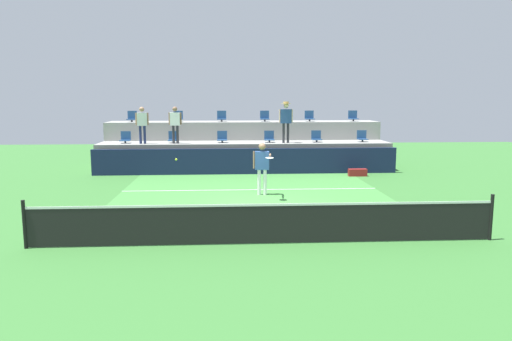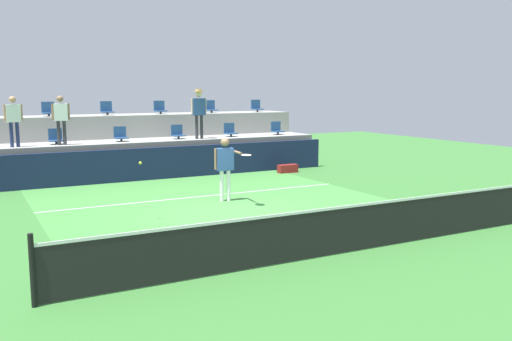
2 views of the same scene
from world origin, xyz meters
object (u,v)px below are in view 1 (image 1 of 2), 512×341
Objects in this scene: stadium_chair_lower_mid_left at (222,138)px; stadium_chair_upper_far_right at (353,117)px; stadium_chair_upper_right at (309,117)px; spectator_leaning_on_rail at (175,122)px; stadium_chair_lower_mid_right at (269,137)px; tennis_ball at (176,159)px; stadium_chair_upper_left at (178,117)px; spectator_in_white at (142,122)px; stadium_chair_lower_right at (316,137)px; equipment_bag at (357,173)px; stadium_chair_upper_mid_left at (222,117)px; stadium_chair_upper_far_left at (132,117)px; tennis_player at (262,163)px; spectator_with_hat at (286,117)px; stadium_chair_upper_mid_right at (265,117)px; stadium_chair_lower_left at (173,138)px; stadium_chair_lower_far_left at (126,138)px; stadium_chair_lower_far_right at (362,137)px.

stadium_chair_upper_far_right is at bearing 15.70° from stadium_chair_lower_mid_left.
stadium_chair_upper_right is 6.65m from spectator_leaning_on_rail.
tennis_ball is (-3.46, -6.95, -0.08)m from stadium_chair_lower_mid_right.
stadium_chair_upper_left is 0.32× the size of spectator_in_white.
spectator_in_white is (-7.70, -2.18, -0.11)m from stadium_chair_upper_right.
stadium_chair_upper_far_right is 10.10m from spectator_in_white.
equipment_bag is (1.38, -2.05, -1.31)m from stadium_chair_lower_right.
stadium_chair_upper_far_right is (6.44, 0.00, 0.00)m from stadium_chair_upper_mid_left.
stadium_chair_upper_far_right is at bearing 0.00° from stadium_chair_upper_far_left.
stadium_chair_upper_mid_left is at bearing 81.52° from tennis_ball.
stadium_chair_lower_mid_right is at bearing 63.57° from tennis_ball.
stadium_chair_lower_mid_right reaches higher than tennis_player.
spectator_with_hat is (2.85, -2.18, 0.07)m from stadium_chair_upper_mid_left.
stadium_chair_lower_mid_left is at bearing -138.78° from stadium_chair_upper_mid_right.
stadium_chair_lower_far_left is at bearing 180.00° from stadium_chair_lower_left.
stadium_chair_lower_mid_right is 1.00× the size of stadium_chair_lower_right.
equipment_bag is at bearing 41.06° from tennis_player.
equipment_bag is (7.82, -2.05, -1.31)m from stadium_chair_lower_left.
stadium_chair_lower_left is 8.81m from stadium_chair_upper_far_right.
tennis_player is 6.48m from spectator_leaning_on_rail.
stadium_chair_upper_far_left is at bearing 180.00° from stadium_chair_upper_right.
stadium_chair_upper_right reaches higher than stadium_chair_lower_left.
stadium_chair_upper_left reaches higher than stadium_chair_lower_far_left.
spectator_leaning_on_rail is (-8.44, -2.18, -0.10)m from stadium_chair_upper_far_right.
stadium_chair_lower_mid_right is 4.24m from spectator_leaning_on_rail.
spectator_leaning_on_rail is 2.12× the size of equipment_bag.
stadium_chair_lower_right is at bearing -39.10° from stadium_chair_upper_mid_right.
spectator_in_white is at bearing -25.14° from stadium_chair_lower_far_left.
stadium_chair_upper_mid_left reaches higher than stadium_chair_lower_far_right.
stadium_chair_lower_left is 7.00m from tennis_ball.
stadium_chair_lower_far_left is at bearing 134.45° from tennis_player.
spectator_in_white is 0.99× the size of spectator_leaning_on_rail.
tennis_player is at bearing -95.08° from stadium_chair_upper_mid_right.
spectator_with_hat reaches higher than tennis_player.
stadium_chair_upper_far_left and stadium_chair_upper_mid_right have the same top height.
spectator_with_hat is at bearing -37.43° from stadium_chair_upper_mid_left.
stadium_chair_upper_mid_left is 0.30× the size of tennis_player.
spectator_in_white is at bearing -158.39° from stadium_chair_upper_mid_right.
stadium_chair_upper_mid_left is 2.09m from stadium_chair_upper_mid_right.
stadium_chair_lower_left is 2.92m from stadium_chair_upper_mid_left.
spectator_leaning_on_rail reaches higher than stadium_chair_lower_far_right.
stadium_chair_lower_far_right is 0.28× the size of spectator_with_hat.
stadium_chair_upper_mid_left is (4.27, 0.00, 0.00)m from stadium_chair_upper_far_left.
stadium_chair_upper_far_right is at bearing 0.00° from stadium_chair_upper_mid_right.
stadium_chair_upper_mid_left is 0.32× the size of spectator_in_white.
spectator_leaning_on_rail reaches higher than spectator_in_white.
spectator_leaning_on_rail is (1.42, 0.00, 0.01)m from spectator_in_white.
stadium_chair_lower_far_left is at bearing -168.07° from stadium_chair_upper_right.
stadium_chair_upper_left reaches higher than equipment_bag.
stadium_chair_lower_mid_left is 2.20m from spectator_leaning_on_rail.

